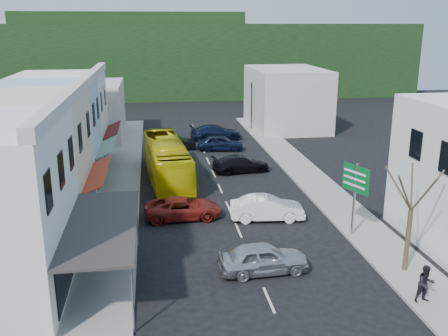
{
  "coord_description": "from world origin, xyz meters",
  "views": [
    {
      "loc": [
        -4.91,
        -27.47,
        12.02
      ],
      "look_at": [
        0.0,
        6.0,
        2.2
      ],
      "focal_mm": 40.0,
      "sensor_mm": 36.0,
      "label": 1
    }
  ],
  "objects_px": {
    "car_white": "(267,209)",
    "traffic_signal": "(251,106)",
    "pedestrian_left": "(127,216)",
    "car_silver": "(263,259)",
    "bus": "(166,161)",
    "direction_sign": "(354,201)",
    "pedestrian_right": "(426,284)",
    "car_red": "(183,208)",
    "street_tree": "(411,210)"
  },
  "relations": [
    {
      "from": "pedestrian_left",
      "to": "street_tree",
      "type": "xyz_separation_m",
      "value": [
        13.96,
        -7.24,
        2.32
      ]
    },
    {
      "from": "pedestrian_left",
      "to": "pedestrian_right",
      "type": "xyz_separation_m",
      "value": [
        13.32,
        -10.19,
        0.0
      ]
    },
    {
      "from": "bus",
      "to": "direction_sign",
      "type": "relative_size",
      "value": 2.61
    },
    {
      "from": "bus",
      "to": "car_white",
      "type": "bearing_deg",
      "value": -62.39
    },
    {
      "from": "car_silver",
      "to": "direction_sign",
      "type": "distance_m",
      "value": 7.19
    },
    {
      "from": "car_red",
      "to": "direction_sign",
      "type": "relative_size",
      "value": 1.04
    },
    {
      "from": "car_silver",
      "to": "car_white",
      "type": "xyz_separation_m",
      "value": [
        1.78,
        6.82,
        0.0
      ]
    },
    {
      "from": "car_silver",
      "to": "car_red",
      "type": "height_order",
      "value": "same"
    },
    {
      "from": "car_white",
      "to": "pedestrian_right",
      "type": "xyz_separation_m",
      "value": [
        4.62,
        -10.8,
        0.3
      ]
    },
    {
      "from": "car_red",
      "to": "street_tree",
      "type": "bearing_deg",
      "value": -131.72
    },
    {
      "from": "car_silver",
      "to": "street_tree",
      "type": "distance_m",
      "value": 7.57
    },
    {
      "from": "pedestrian_right",
      "to": "direction_sign",
      "type": "distance_m",
      "value": 7.59
    },
    {
      "from": "car_white",
      "to": "pedestrian_left",
      "type": "xyz_separation_m",
      "value": [
        -8.7,
        -0.61,
        0.3
      ]
    },
    {
      "from": "pedestrian_left",
      "to": "street_tree",
      "type": "distance_m",
      "value": 15.89
    },
    {
      "from": "pedestrian_right",
      "to": "direction_sign",
      "type": "relative_size",
      "value": 0.38
    },
    {
      "from": "bus",
      "to": "pedestrian_left",
      "type": "bearing_deg",
      "value": -109.96
    },
    {
      "from": "pedestrian_left",
      "to": "street_tree",
      "type": "height_order",
      "value": "street_tree"
    },
    {
      "from": "car_silver",
      "to": "direction_sign",
      "type": "relative_size",
      "value": 0.99
    },
    {
      "from": "car_silver",
      "to": "street_tree",
      "type": "xyz_separation_m",
      "value": [
        7.03,
        -1.03,
        2.62
      ]
    },
    {
      "from": "car_silver",
      "to": "traffic_signal",
      "type": "relative_size",
      "value": 0.79
    },
    {
      "from": "car_silver",
      "to": "car_red",
      "type": "bearing_deg",
      "value": 20.87
    },
    {
      "from": "car_white",
      "to": "direction_sign",
      "type": "xyz_separation_m",
      "value": [
        4.31,
        -3.31,
        1.52
      ]
    },
    {
      "from": "bus",
      "to": "pedestrian_left",
      "type": "height_order",
      "value": "bus"
    },
    {
      "from": "bus",
      "to": "car_silver",
      "type": "bearing_deg",
      "value": -80.31
    },
    {
      "from": "direction_sign",
      "to": "street_tree",
      "type": "bearing_deg",
      "value": -100.68
    },
    {
      "from": "bus",
      "to": "pedestrian_left",
      "type": "xyz_separation_m",
      "value": [
        -2.7,
        -10.02,
        -0.55
      ]
    },
    {
      "from": "bus",
      "to": "direction_sign",
      "type": "bearing_deg",
      "value": -55.88
    },
    {
      "from": "car_white",
      "to": "car_red",
      "type": "xyz_separation_m",
      "value": [
        -5.25,
        1.02,
        0.0
      ]
    },
    {
      "from": "car_red",
      "to": "pedestrian_right",
      "type": "relative_size",
      "value": 2.71
    },
    {
      "from": "pedestrian_left",
      "to": "direction_sign",
      "type": "height_order",
      "value": "direction_sign"
    },
    {
      "from": "bus",
      "to": "car_white",
      "type": "distance_m",
      "value": 11.2
    },
    {
      "from": "street_tree",
      "to": "pedestrian_left",
      "type": "bearing_deg",
      "value": 152.57
    },
    {
      "from": "car_white",
      "to": "pedestrian_left",
      "type": "distance_m",
      "value": 8.73
    },
    {
      "from": "car_silver",
      "to": "direction_sign",
      "type": "xyz_separation_m",
      "value": [
        6.09,
        3.51,
        1.52
      ]
    },
    {
      "from": "car_silver",
      "to": "car_white",
      "type": "height_order",
      "value": "same"
    },
    {
      "from": "pedestrian_right",
      "to": "direction_sign",
      "type": "bearing_deg",
      "value": 89.19
    },
    {
      "from": "pedestrian_left",
      "to": "traffic_signal",
      "type": "distance_m",
      "value": 31.18
    },
    {
      "from": "car_silver",
      "to": "pedestrian_right",
      "type": "distance_m",
      "value": 7.54
    },
    {
      "from": "direction_sign",
      "to": "street_tree",
      "type": "xyz_separation_m",
      "value": [
        0.94,
        -4.54,
        1.1
      ]
    },
    {
      "from": "bus",
      "to": "car_white",
      "type": "relative_size",
      "value": 2.64
    },
    {
      "from": "pedestrian_right",
      "to": "direction_sign",
      "type": "height_order",
      "value": "direction_sign"
    },
    {
      "from": "car_white",
      "to": "traffic_signal",
      "type": "relative_size",
      "value": 0.79
    },
    {
      "from": "street_tree",
      "to": "pedestrian_right",
      "type": "bearing_deg",
      "value": -102.1
    },
    {
      "from": "pedestrian_left",
      "to": "traffic_signal",
      "type": "relative_size",
      "value": 0.31
    },
    {
      "from": "car_white",
      "to": "car_red",
      "type": "height_order",
      "value": "same"
    },
    {
      "from": "car_silver",
      "to": "pedestrian_left",
      "type": "distance_m",
      "value": 9.31
    },
    {
      "from": "car_red",
      "to": "street_tree",
      "type": "xyz_separation_m",
      "value": [
        10.51,
        -8.87,
        2.62
      ]
    },
    {
      "from": "car_silver",
      "to": "pedestrian_left",
      "type": "bearing_deg",
      "value": 45.04
    },
    {
      "from": "car_white",
      "to": "car_silver",
      "type": "bearing_deg",
      "value": 171.05
    },
    {
      "from": "bus",
      "to": "traffic_signal",
      "type": "xyz_separation_m",
      "value": [
        10.51,
        18.16,
        1.24
      ]
    }
  ]
}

